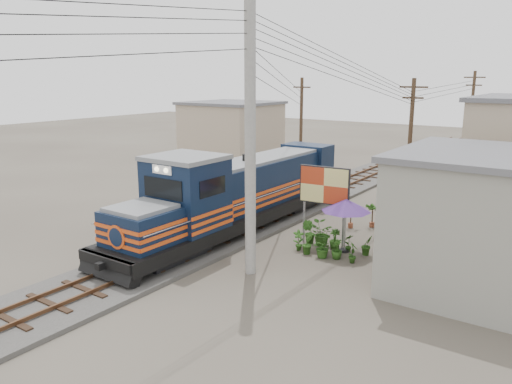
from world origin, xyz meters
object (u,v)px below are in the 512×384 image
Objects in this scene: locomotive at (239,195)px; market_umbrella at (346,205)px; billboard at (324,187)px; vendor at (382,214)px.

market_umbrella is (5.39, 0.09, 0.28)m from locomotive.
billboard is (4.21, 0.40, 0.82)m from locomotive.
billboard is at bearing 69.18° from vendor.
billboard is 2.29× the size of vendor.
locomotive is at bearing -179.10° from market_umbrella.
locomotive reaches higher than market_umbrella.
market_umbrella is at bearing 87.68° from vendor.
locomotive is 10.49× the size of vendor.
billboard is 1.33m from market_umbrella.
market_umbrella is (1.17, -0.31, -0.54)m from billboard.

